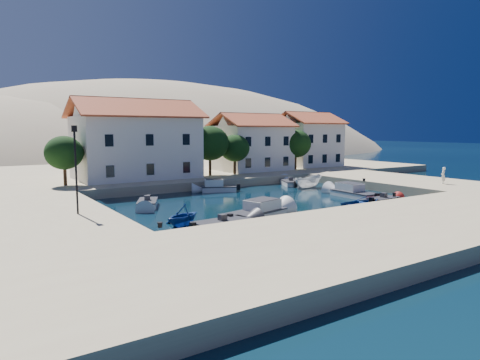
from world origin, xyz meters
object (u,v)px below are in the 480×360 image
building_mid (251,141)px  cabin_cruiser_south (257,212)px  lamppost (76,161)px  cabin_cruiser_east (354,193)px  rowboat_south (371,208)px  boat_east (308,188)px  building_left (136,138)px  pedestrian (443,175)px  building_right (308,139)px

building_mid → cabin_cruiser_south: building_mid is taller
lamppost → cabin_cruiser_east: size_ratio=1.20×
lamppost → rowboat_south: size_ratio=1.14×
building_mid → boat_east: (-1.74, -14.42, -5.22)m
building_left → rowboat_south: building_left is taller
building_mid → cabin_cruiser_east: building_mid is taller
cabin_cruiser_east → pedestrian: size_ratio=2.79×
rowboat_south → boat_east: boat_east is taller
building_right → rowboat_south: bearing=-122.4°
rowboat_south → cabin_cruiser_east: 6.23m
boat_east → pedestrian: (9.89, -10.92, 1.93)m
building_left → cabin_cruiser_east: building_left is taller
rowboat_south → building_right: bearing=-24.0°
building_right → cabin_cruiser_south: (-28.99, -26.26, -5.00)m
cabin_cruiser_south → rowboat_south: cabin_cruiser_south is taller
cabin_cruiser_east → pedestrian: (10.58, -3.14, 1.45)m
building_left → pedestrian: building_left is taller
rowboat_south → cabin_cruiser_east: (3.55, 5.09, 0.48)m
lamppost → pedestrian: bearing=-6.6°
building_right → cabin_cruiser_south: size_ratio=1.70×
building_mid → rowboat_south: size_ratio=1.93×
lamppost → rowboat_south: 24.81m
cabin_cruiser_south → boat_east: cabin_cruiser_south is taller
building_mid → cabin_cruiser_east: size_ratio=2.02×
building_mid → cabin_cruiser_south: 30.81m
building_right → boat_east: size_ratio=2.11×
cabin_cruiser_east → building_mid: bearing=-3.6°
rowboat_south → boat_east: bearing=-9.8°
rowboat_south → pedestrian: 14.39m
building_left → cabin_cruiser_east: bearing=-53.7°
cabin_cruiser_east → cabin_cruiser_south: bearing=104.5°
cabin_cruiser_south → lamppost: bearing=146.4°
lamppost → pedestrian: 38.01m
building_left → lamppost: (-11.50, -20.00, -1.18)m
building_mid → building_right: (12.00, 1.00, 0.25)m
lamppost → cabin_cruiser_south: 13.89m
boat_east → building_left: bearing=41.1°
cabin_cruiser_south → building_right: bearing=27.4°
building_right → rowboat_south: 33.96m
rowboat_south → cabin_cruiser_east: cabin_cruiser_east is taller
building_right → building_left: bearing=-176.2°
cabin_cruiser_south → rowboat_south: 11.21m
building_left → boat_east: size_ratio=3.29×
building_left → rowboat_south: bearing=-65.4°
rowboat_south → boat_east: 13.55m
building_right → boat_east: 21.37m
building_left → cabin_cruiser_south: (1.01, -24.26, -5.46)m
rowboat_south → building_left: bearing=33.0°
building_mid → building_right: size_ratio=1.11×
rowboat_south → boat_east: size_ratio=1.22×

